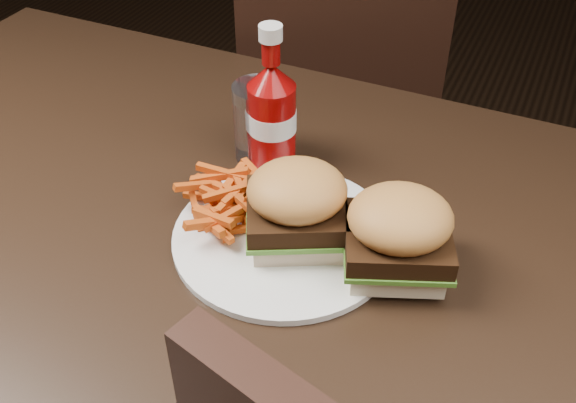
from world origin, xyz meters
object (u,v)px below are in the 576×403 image
at_px(chair_far, 336,139).
at_px(plate, 284,237).
at_px(tumbler, 259,122).
at_px(ketchup_bottle, 272,128).
at_px(dining_table, 195,237).

xyz_separation_m(chair_far, plate, (0.18, -0.65, 0.33)).
distance_m(chair_far, tumbler, 0.64).
bearing_deg(chair_far, ketchup_bottle, 80.91).
xyz_separation_m(dining_table, tumbler, (0.01, 0.15, 0.08)).
height_order(chair_far, tumbler, tumbler).
height_order(ketchup_bottle, tumbler, ketchup_bottle).
bearing_deg(chair_far, plate, 85.00).
bearing_deg(tumbler, plate, -54.23).
bearing_deg(tumbler, ketchup_bottle, -25.84).
bearing_deg(ketchup_bottle, plate, -59.27).
xyz_separation_m(chair_far, tumbler, (0.08, -0.52, 0.38)).
relative_size(dining_table, tumbler, 11.47).
distance_m(dining_table, ketchup_bottle, 0.17).
bearing_deg(dining_table, ketchup_bottle, 76.05).
relative_size(ketchup_bottle, tumbler, 1.14).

